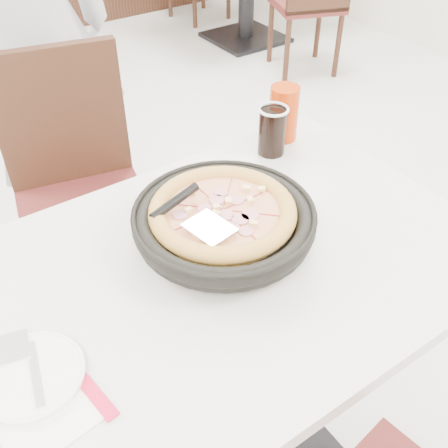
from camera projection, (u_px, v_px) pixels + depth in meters
floor at (209, 378)px, 1.79m from camera, size 7.00×7.00×0.00m
main_table at (220, 365)px, 1.38m from camera, size 1.20×0.80×0.75m
chair_far at (84, 206)px, 1.75m from camera, size 0.50×0.50×0.95m
trivet at (206, 238)px, 1.18m from camera, size 0.13×0.13×0.04m
pizza_pan at (224, 227)px, 1.17m from camera, size 0.39×0.39×0.01m
pizza at (223, 217)px, 1.17m from camera, size 0.30×0.30×0.02m
pizza_server at (209, 227)px, 1.09m from camera, size 0.09×0.11×0.00m
napkin at (46, 409)px, 0.87m from camera, size 0.18×0.18×0.00m
side_plate at (32, 376)px, 0.91m from camera, size 0.18×0.18×0.01m
fork at (35, 373)px, 0.91m from camera, size 0.04×0.14×0.00m
cola_glass at (272, 132)px, 1.45m from camera, size 0.08×0.08×0.13m
red_cup at (284, 113)px, 1.50m from camera, size 0.08×0.08×0.16m
diner_person at (32, 34)px, 1.85m from camera, size 0.64×0.42×1.76m
bg_chair_right_near at (307, 0)px, 3.45m from camera, size 0.54×0.54×0.95m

